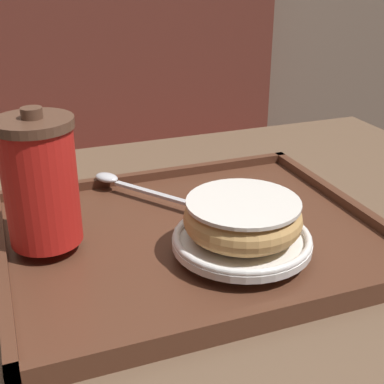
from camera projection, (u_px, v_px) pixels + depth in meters
name	position (u px, v px, depth m)	size (l,w,h in m)	color
booth_bench	(27.00, 235.00, 1.46)	(1.56, 0.44, 1.00)	brown
cafe_table	(221.00, 359.00, 0.68)	(0.91, 0.77, 0.72)	brown
serving_tray	(192.00, 237.00, 0.62)	(0.43, 0.35, 0.02)	#512D1E
coffee_cup_front	(40.00, 181.00, 0.55)	(0.08, 0.08, 0.15)	red
plate_with_chocolate_donut	(245.00, 239.00, 0.56)	(0.15, 0.15, 0.01)	white
donut_chocolate_glazed	(246.00, 217.00, 0.55)	(0.12, 0.12, 0.04)	tan
spoon	(122.00, 183.00, 0.71)	(0.11, 0.14, 0.01)	silver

